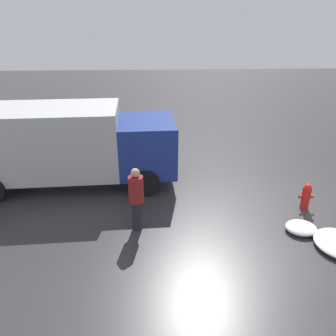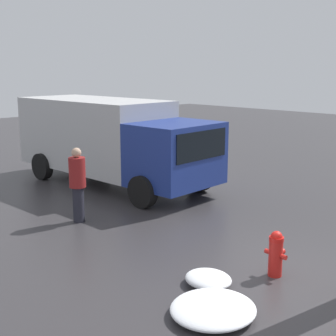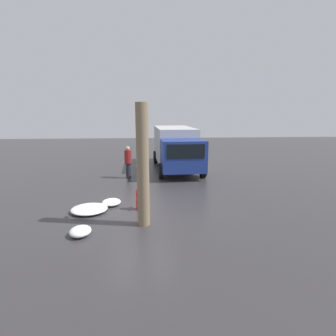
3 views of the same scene
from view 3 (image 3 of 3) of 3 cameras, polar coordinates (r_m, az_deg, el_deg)
The scene contains 8 objects.
ground_plane at distance 10.47m, azimuth -6.24°, elevation -8.93°, with size 60.00×60.00×0.00m, color #333033.
fire_hydrant at distance 10.32m, azimuth -6.27°, elevation -6.64°, with size 0.46×0.36×0.86m.
tree_trunk at distance 8.51m, azimuth -5.51°, elevation 0.45°, with size 0.61×0.40×4.04m.
delivery_truck at distance 17.73m, azimuth 1.67°, elevation 4.76°, with size 7.45×2.97×2.73m.
pedestrian at distance 15.21m, azimuth -8.68°, elevation 1.54°, with size 0.40×0.40×1.86m.
snow_pile_by_hydrant at distance 11.11m, azimuth -12.24°, elevation -7.28°, with size 0.85×0.76×0.23m.
snow_pile_curbside at distance 8.74m, azimuth -18.55°, elevation -12.91°, with size 0.75×0.66×0.27m.
snow_pile_by_tree at distance 10.57m, azimuth -16.76°, elevation -8.54°, with size 1.30×1.37×0.23m.
Camera 3 is at (-9.78, -0.42, 3.71)m, focal length 28.00 mm.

